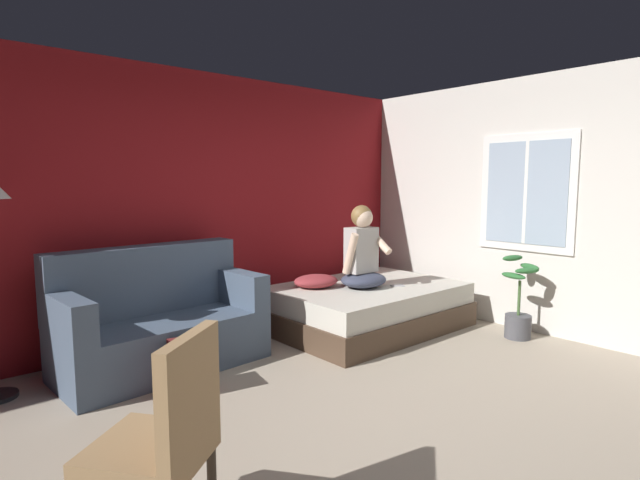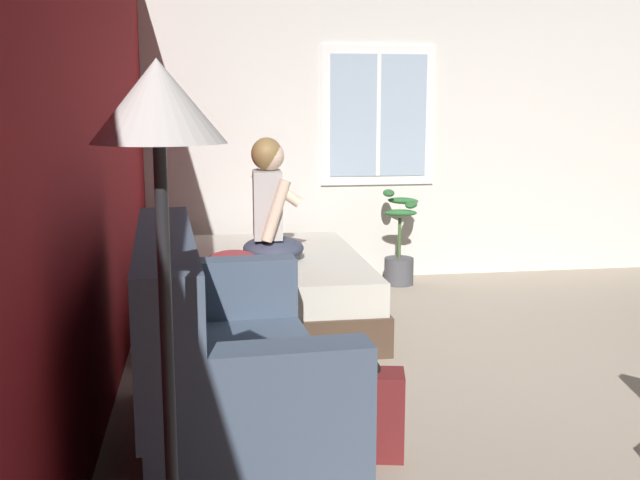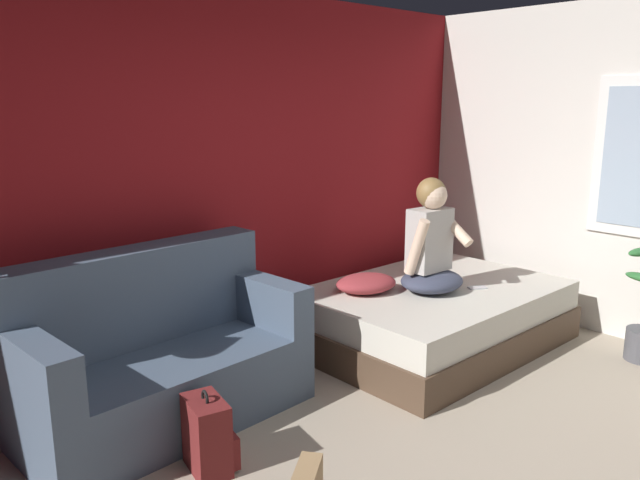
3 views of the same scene
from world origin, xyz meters
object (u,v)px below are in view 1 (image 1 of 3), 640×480
(side_chair, at_px, (163,436))
(person_seated, at_px, (363,254))
(bed, at_px, (367,307))
(couch, at_px, (159,322))
(backpack, at_px, (185,369))
(potted_plant, at_px, (519,309))
(cell_phone, at_px, (398,286))
(throw_pillow, at_px, (316,281))

(side_chair, distance_m, person_seated, 3.46)
(bed, distance_m, couch, 2.24)
(side_chair, distance_m, backpack, 1.71)
(person_seated, relative_size, potted_plant, 1.03)
(side_chair, bearing_deg, cell_phone, 24.58)
(throw_pillow, xyz_separation_m, potted_plant, (1.42, -1.54, -0.25))
(cell_phone, relative_size, potted_plant, 0.17)
(person_seated, height_order, throw_pillow, person_seated)
(potted_plant, bearing_deg, bed, 125.77)
(potted_plant, bearing_deg, side_chair, -172.97)
(side_chair, xyz_separation_m, potted_plant, (4.00, 0.49, -0.23))
(bed, relative_size, couch, 1.17)
(person_seated, xyz_separation_m, cell_phone, (0.32, -0.22, -0.35))
(side_chair, xyz_separation_m, backpack, (0.80, 1.48, -0.34))
(couch, distance_m, potted_plant, 3.52)
(bed, relative_size, throw_pillow, 4.27)
(couch, xyz_separation_m, potted_plant, (3.11, -1.65, -0.09))
(person_seated, xyz_separation_m, backpack, (-2.17, -0.25, -0.64))
(throw_pillow, height_order, cell_phone, throw_pillow)
(backpack, bearing_deg, couch, 82.38)
(side_chair, relative_size, person_seated, 1.12)
(side_chair, distance_m, potted_plant, 4.04)
(throw_pillow, relative_size, potted_plant, 0.56)
(couch, relative_size, backpack, 3.81)
(couch, bearing_deg, backpack, -97.62)
(person_seated, xyz_separation_m, potted_plant, (1.03, -1.24, -0.53))
(side_chair, relative_size, backpack, 2.14)
(throw_pillow, bearing_deg, cell_phone, -36.04)
(side_chair, bearing_deg, bed, 29.65)
(side_chair, height_order, backpack, side_chair)
(throw_pillow, bearing_deg, couch, 176.01)
(couch, height_order, person_seated, person_seated)
(backpack, relative_size, cell_phone, 3.18)
(couch, distance_m, side_chair, 2.33)
(couch, bearing_deg, cell_phone, -14.89)
(person_seated, bearing_deg, throw_pillow, 142.83)
(side_chair, height_order, potted_plant, side_chair)
(person_seated, height_order, backpack, person_seated)
(bed, height_order, potted_plant, potted_plant)
(backpack, distance_m, cell_phone, 2.51)
(backpack, relative_size, potted_plant, 0.54)
(side_chair, xyz_separation_m, throw_pillow, (2.58, 2.03, 0.02))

